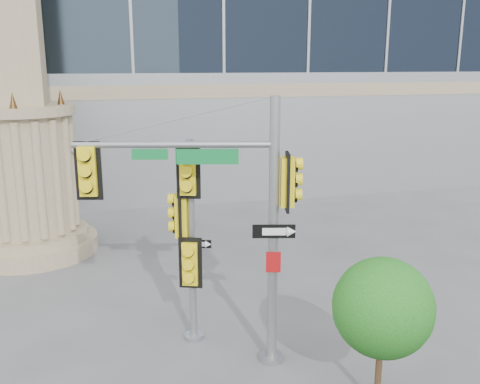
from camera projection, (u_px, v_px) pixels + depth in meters
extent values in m
plane|color=#545456|center=(274.00, 366.00, 11.73)|extent=(120.00, 120.00, 0.00)
cylinder|color=gray|center=(33.00, 245.00, 18.72)|extent=(4.40, 4.40, 0.50)
cylinder|color=gray|center=(32.00, 234.00, 18.63)|extent=(3.80, 3.80, 0.30)
cylinder|color=gray|center=(26.00, 174.00, 18.12)|extent=(3.00, 3.00, 4.00)
cylinder|color=gray|center=(20.00, 110.00, 17.61)|extent=(3.50, 3.50, 0.30)
cone|color=#472D14|center=(60.00, 97.00, 17.82)|extent=(0.24, 0.24, 0.50)
cylinder|color=slate|center=(271.00, 358.00, 11.94)|extent=(0.55, 0.55, 0.12)
cylinder|color=slate|center=(273.00, 236.00, 11.26)|extent=(0.21, 0.21, 5.84)
cylinder|color=slate|center=(174.00, 145.00, 10.78)|extent=(4.01, 1.08, 0.14)
cube|color=#0D7332|center=(207.00, 157.00, 10.82)|extent=(1.24, 0.33, 0.31)
cube|color=yellow|center=(88.00, 171.00, 10.88)|extent=(0.58, 0.39, 1.22)
cube|color=yellow|center=(287.00, 182.00, 10.99)|extent=(0.39, 0.58, 1.22)
cube|color=black|center=(274.00, 231.00, 11.10)|extent=(0.88, 0.24, 0.29)
cube|color=#A40F11|center=(273.00, 262.00, 11.26)|extent=(0.31, 0.10, 0.45)
cylinder|color=slate|center=(194.00, 336.00, 12.86)|extent=(0.46, 0.46, 0.12)
cylinder|color=slate|center=(192.00, 244.00, 12.31)|extent=(0.17, 0.17, 4.83)
cube|color=yellow|center=(188.00, 172.00, 11.69)|extent=(0.59, 0.43, 1.21)
cube|color=yellow|center=(182.00, 215.00, 12.16)|extent=(0.43, 0.59, 1.21)
cube|color=yellow|center=(190.00, 263.00, 12.19)|extent=(0.59, 0.43, 1.21)
cube|color=black|center=(198.00, 244.00, 12.17)|extent=(0.57, 0.23, 0.19)
cylinder|color=#382314|center=(379.00, 368.00, 10.20)|extent=(0.13, 0.13, 1.61)
sphere|color=#1E5413|center=(383.00, 307.00, 9.90)|extent=(1.88, 1.88, 1.88)
sphere|color=#1E5413|center=(395.00, 313.00, 10.27)|extent=(1.17, 1.17, 1.17)
sphere|color=#1E5413|center=(372.00, 326.00, 9.67)|extent=(0.99, 0.99, 0.99)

